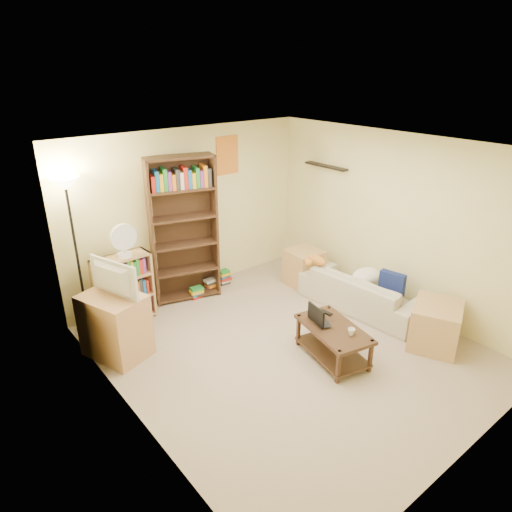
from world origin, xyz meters
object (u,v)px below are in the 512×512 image
Objects in this scene: coffee_table at (333,338)px; side_table at (304,267)px; mug at (351,332)px; tall_bookshelf at (183,227)px; television at (109,280)px; desk_fan at (124,240)px; short_bookshelf at (124,290)px; end_cabinet at (435,325)px; sofa at (362,291)px; tabby_cat at (315,260)px; tv_stand at (115,326)px; laptop at (325,320)px; floor_lamp at (70,211)px.

side_table reaches higher than coffee_table.
coffee_table is at bearing 99.26° from mug.
television is at bearing -136.58° from tall_bookshelf.
television reaches higher than side_table.
television is at bearing -127.83° from desk_fan.
short_bookshelf is 4.10m from end_cabinet.
end_cabinet is at bearing -47.06° from desk_fan.
tabby_cat is (-0.30, 0.69, 0.34)m from sofa.
tv_stand is 0.82× the size of short_bookshelf.
coffee_table is at bearing -124.42° from side_table.
tabby_cat is 0.44× the size of short_bookshelf.
desk_fan is at bearing -56.36° from television.
television is (0.00, 0.00, 0.62)m from tv_stand.
tv_stand is at bearing 65.67° from sofa.
mug is at bearing -152.71° from laptop.
floor_lamp is 3.60m from side_table.
end_cabinet is at bearing -18.13° from mug.
mug is at bearing -58.61° from desk_fan.
tv_stand is (-2.00, 1.72, 0.12)m from coffee_table.
tabby_cat is 2.77m from desk_fan.
sofa is 3.42m from desk_fan.
end_cabinet is (0.08, -2.28, -0.01)m from side_table.
mug is 0.13× the size of tv_stand.
television is 1.03m from floor_lamp.
sofa is at bearing 88.41° from end_cabinet.
floor_lamp reaches higher than end_cabinet.
laptop is 0.60× the size of end_cabinet.
side_table is at bearing -14.01° from desk_fan.
coffee_table is 2.02m from side_table.
tv_stand reaches higher than mug.
short_bookshelf is at bearing 135.83° from coffee_table.
floor_lamp is 4.75m from end_cabinet.
television reaches higher than short_bookshelf.
floor_lamp is at bearing -165.74° from tall_bookshelf.
floor_lamp is (-1.53, 0.04, 0.52)m from tall_bookshelf.
side_table is (3.14, -0.05, -0.11)m from tv_stand.
tv_stand is at bearing -0.00° from television.
tabby_cat is 1.75m from mug.
tabby_cat is at bearing 18.61° from sofa.
mug is at bearing 118.50° from sofa.
side_table is at bearing -19.48° from tv_stand.
desk_fan is at bearing 132.94° from end_cabinet.
tv_stand is 1.37× the size of side_table.
floor_lamp is (-2.08, 2.51, 1.39)m from coffee_table.
end_cabinet is (3.22, -2.33, -0.12)m from tv_stand.
end_cabinet is (3.30, -3.13, -1.38)m from floor_lamp.
tall_bookshelf reaches higher than side_table.
tabby_cat reaches higher than side_table.
tabby_cat reaches higher than coffee_table.
tall_bookshelf is at bearing -80.90° from television.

